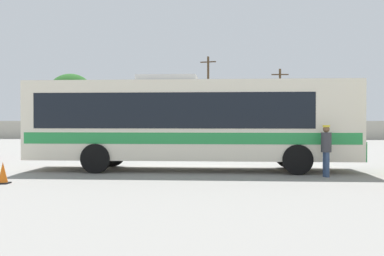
# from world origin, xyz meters

# --- Properties ---
(ground_plane) EXTENTS (300.00, 300.00, 0.00)m
(ground_plane) POSITION_xyz_m (0.00, 10.00, 0.00)
(ground_plane) COLOR gray
(perimeter_wall) EXTENTS (80.00, 0.30, 1.87)m
(perimeter_wall) POSITION_xyz_m (0.00, 29.96, 0.94)
(perimeter_wall) COLOR #B2AD9E
(perimeter_wall) RESTS_ON ground_plane
(coach_bus_cream_green) EXTENTS (12.07, 2.77, 3.53)m
(coach_bus_cream_green) POSITION_xyz_m (0.22, -0.77, 1.89)
(coach_bus_cream_green) COLOR silver
(coach_bus_cream_green) RESTS_ON ground_plane
(attendant_by_bus_door) EXTENTS (0.41, 0.41, 1.71)m
(attendant_by_bus_door) POSITION_xyz_m (4.93, -2.54, 0.97)
(attendant_by_bus_door) COLOR #33476B
(attendant_by_bus_door) RESTS_ON ground_plane
(parked_car_leftmost_maroon) EXTENTS (4.39, 2.24, 1.52)m
(parked_car_leftmost_maroon) POSITION_xyz_m (-11.29, 25.89, 0.80)
(parked_car_leftmost_maroon) COLOR maroon
(parked_car_leftmost_maroon) RESTS_ON ground_plane
(parked_car_second_grey) EXTENTS (4.63, 2.27, 1.50)m
(parked_car_second_grey) POSITION_xyz_m (-4.29, 25.28, 0.79)
(parked_car_second_grey) COLOR slate
(parked_car_second_grey) RESTS_ON ground_plane
(parked_car_third_black) EXTENTS (4.27, 2.29, 1.51)m
(parked_car_third_black) POSITION_xyz_m (1.77, 25.71, 0.80)
(parked_car_third_black) COLOR black
(parked_car_third_black) RESTS_ON ground_plane
(utility_pole_near) EXTENTS (1.76, 0.60, 9.00)m
(utility_pole_near) POSITION_xyz_m (-0.35, 33.70, 4.69)
(utility_pole_near) COLOR #4C3823
(utility_pole_near) RESTS_ON ground_plane
(utility_pole_far) EXTENTS (1.80, 0.24, 7.42)m
(utility_pole_far) POSITION_xyz_m (7.36, 32.32, 3.89)
(utility_pole_far) COLOR #4C3823
(utility_pole_far) RESTS_ON ground_plane
(roadside_tree_left) EXTENTS (5.03, 5.03, 7.32)m
(roadside_tree_left) POSITION_xyz_m (-16.25, 34.71, 5.17)
(roadside_tree_left) COLOR brown
(roadside_tree_left) RESTS_ON ground_plane
(roadside_tree_midleft) EXTENTS (3.86, 3.86, 5.61)m
(roadside_tree_midleft) POSITION_xyz_m (-8.21, 35.65, 3.95)
(roadside_tree_midleft) COLOR brown
(roadside_tree_midleft) RESTS_ON ground_plane
(roadside_tree_midright) EXTENTS (5.55, 5.55, 6.65)m
(roadside_tree_midright) POSITION_xyz_m (4.28, 36.49, 4.29)
(roadside_tree_midright) COLOR brown
(roadside_tree_midright) RESTS_ON ground_plane
(traffic_cone_on_apron) EXTENTS (0.36, 0.36, 0.64)m
(traffic_cone_on_apron) POSITION_xyz_m (-4.89, -4.94, 0.31)
(traffic_cone_on_apron) COLOR black
(traffic_cone_on_apron) RESTS_ON ground_plane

